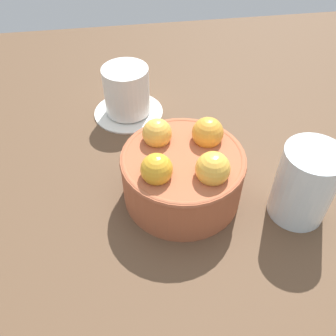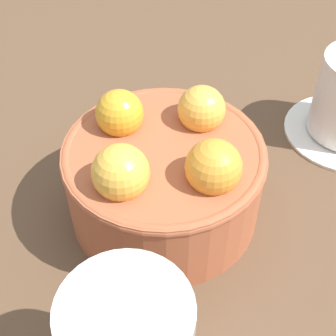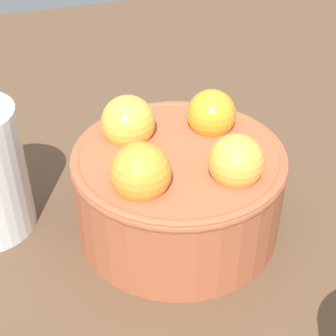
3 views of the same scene
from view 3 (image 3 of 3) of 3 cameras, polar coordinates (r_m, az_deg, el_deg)
name	(u,v)px [view 3 (image 3 of 3)]	position (r cm, az deg, el deg)	size (l,w,h in cm)	color
ground_plane	(178,241)	(44.21, 1.06, -8.10)	(118.52, 114.40, 3.58)	brown
terracotta_bowl	(178,182)	(40.06, 1.11, -1.60)	(16.39, 16.39, 10.53)	#AD5938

